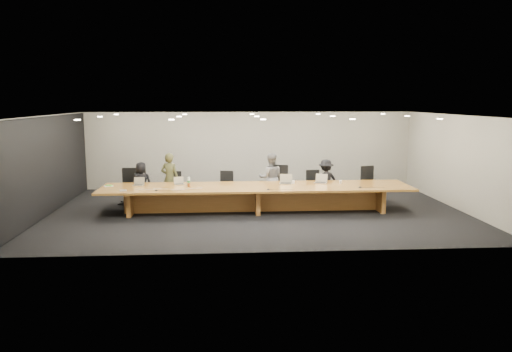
{
  "coord_description": "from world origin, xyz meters",
  "views": [
    {
      "loc": [
        -1.01,
        -14.28,
        3.24
      ],
      "look_at": [
        0.0,
        0.3,
        1.0
      ],
      "focal_mm": 35.0,
      "sensor_mm": 36.0,
      "label": 1
    }
  ],
  "objects_px": {
    "chair_far_left": "(129,186)",
    "chair_far_right": "(371,183)",
    "water_bottle": "(189,182)",
    "conference_table": "(257,194)",
    "paper_cup_near": "(294,182)",
    "chair_left": "(175,187)",
    "person_d": "(326,181)",
    "av_box": "(123,191)",
    "laptop_a": "(138,181)",
    "laptop_d": "(286,179)",
    "person_a": "(141,183)",
    "person_b": "(170,179)",
    "paper_cup_far": "(341,182)",
    "person_c": "(271,178)",
    "mic_right": "(360,187)",
    "chair_right": "(314,186)",
    "mic_left": "(156,190)",
    "amber_mug": "(189,185)",
    "chair_mid_right": "(280,184)",
    "laptop_e": "(321,179)",
    "chair_mid_left": "(226,187)",
    "mic_center": "(268,189)",
    "laptop_b": "(179,181)"
  },
  "relations": [
    {
      "from": "chair_far_left",
      "to": "chair_far_right",
      "type": "bearing_deg",
      "value": 3.03
    },
    {
      "from": "chair_far_right",
      "to": "water_bottle",
      "type": "distance_m",
      "value": 5.9
    },
    {
      "from": "conference_table",
      "to": "paper_cup_near",
      "type": "bearing_deg",
      "value": 17.04
    },
    {
      "from": "chair_left",
      "to": "person_d",
      "type": "xyz_separation_m",
      "value": [
        4.81,
        -0.05,
        0.17
      ]
    },
    {
      "from": "paper_cup_near",
      "to": "av_box",
      "type": "relative_size",
      "value": 0.52
    },
    {
      "from": "laptop_a",
      "to": "laptop_d",
      "type": "height_order",
      "value": "laptop_d"
    },
    {
      "from": "laptop_d",
      "to": "paper_cup_near",
      "type": "bearing_deg",
      "value": 17.84
    },
    {
      "from": "chair_left",
      "to": "person_a",
      "type": "height_order",
      "value": "person_a"
    },
    {
      "from": "person_b",
      "to": "paper_cup_far",
      "type": "bearing_deg",
      "value": -171.47
    },
    {
      "from": "person_c",
      "to": "paper_cup_far",
      "type": "relative_size",
      "value": 18.14
    },
    {
      "from": "conference_table",
      "to": "mic_right",
      "type": "distance_m",
      "value": 2.99
    },
    {
      "from": "paper_cup_near",
      "to": "chair_right",
      "type": "bearing_deg",
      "value": 48.0
    },
    {
      "from": "laptop_a",
      "to": "laptop_d",
      "type": "xyz_separation_m",
      "value": [
        4.36,
        -0.01,
        0.03
      ]
    },
    {
      "from": "person_d",
      "to": "mic_left",
      "type": "height_order",
      "value": "person_d"
    },
    {
      "from": "chair_left",
      "to": "amber_mug",
      "type": "relative_size",
      "value": 10.08
    },
    {
      "from": "chair_right",
      "to": "person_c",
      "type": "xyz_separation_m",
      "value": [
        -1.4,
        0.0,
        0.27
      ]
    },
    {
      "from": "paper_cup_far",
      "to": "person_d",
      "type": "bearing_deg",
      "value": 103.96
    },
    {
      "from": "chair_far_left",
      "to": "chair_far_right",
      "type": "height_order",
      "value": "chair_far_left"
    },
    {
      "from": "conference_table",
      "to": "chair_mid_right",
      "type": "relative_size",
      "value": 7.51
    },
    {
      "from": "chair_right",
      "to": "av_box",
      "type": "distance_m",
      "value": 5.94
    },
    {
      "from": "conference_table",
      "to": "paper_cup_near",
      "type": "height_order",
      "value": "paper_cup_near"
    },
    {
      "from": "laptop_a",
      "to": "mic_right",
      "type": "height_order",
      "value": "laptop_a"
    },
    {
      "from": "chair_far_right",
      "to": "person_b",
      "type": "relative_size",
      "value": 0.7
    },
    {
      "from": "person_c",
      "to": "laptop_d",
      "type": "distance_m",
      "value": 0.99
    },
    {
      "from": "laptop_e",
      "to": "person_d",
      "type": "bearing_deg",
      "value": 93.37
    },
    {
      "from": "laptop_d",
      "to": "laptop_e",
      "type": "relative_size",
      "value": 1.04
    },
    {
      "from": "chair_left",
      "to": "mic_left",
      "type": "height_order",
      "value": "chair_left"
    },
    {
      "from": "chair_mid_left",
      "to": "av_box",
      "type": "bearing_deg",
      "value": -133.16
    },
    {
      "from": "chair_far_left",
      "to": "person_d",
      "type": "relative_size",
      "value": 0.84
    },
    {
      "from": "conference_table",
      "to": "paper_cup_far",
      "type": "xyz_separation_m",
      "value": [
        2.55,
        0.29,
        0.27
      ]
    },
    {
      "from": "laptop_e",
      "to": "paper_cup_near",
      "type": "xyz_separation_m",
      "value": [
        -0.82,
        -0.01,
        -0.09
      ]
    },
    {
      "from": "mic_left",
      "to": "mic_center",
      "type": "xyz_separation_m",
      "value": [
        3.11,
        -0.05,
        -0.0
      ]
    },
    {
      "from": "conference_table",
      "to": "water_bottle",
      "type": "relative_size",
      "value": 36.37
    },
    {
      "from": "mic_center",
      "to": "paper_cup_near",
      "type": "bearing_deg",
      "value": 48.53
    },
    {
      "from": "chair_right",
      "to": "paper_cup_far",
      "type": "xyz_separation_m",
      "value": [
        0.62,
        -0.95,
        0.28
      ]
    },
    {
      "from": "mic_right",
      "to": "person_c",
      "type": "bearing_deg",
      "value": 144.75
    },
    {
      "from": "laptop_b",
      "to": "chair_mid_left",
      "type": "bearing_deg",
      "value": 16.98
    },
    {
      "from": "water_bottle",
      "to": "person_c",
      "type": "bearing_deg",
      "value": 22.65
    },
    {
      "from": "person_c",
      "to": "laptop_e",
      "type": "relative_size",
      "value": 4.39
    },
    {
      "from": "chair_right",
      "to": "mic_left",
      "type": "bearing_deg",
      "value": -165.44
    },
    {
      "from": "chair_far_left",
      "to": "av_box",
      "type": "height_order",
      "value": "chair_far_left"
    },
    {
      "from": "chair_mid_left",
      "to": "paper_cup_far",
      "type": "relative_size",
      "value": 11.65
    },
    {
      "from": "chair_mid_left",
      "to": "person_a",
      "type": "height_order",
      "value": "person_a"
    },
    {
      "from": "chair_mid_left",
      "to": "chair_right",
      "type": "bearing_deg",
      "value": 10.65
    },
    {
      "from": "person_d",
      "to": "laptop_e",
      "type": "distance_m",
      "value": 1.0
    },
    {
      "from": "chair_mid_right",
      "to": "chair_right",
      "type": "xyz_separation_m",
      "value": [
        1.11,
        -0.03,
        -0.08
      ]
    },
    {
      "from": "person_b",
      "to": "laptop_a",
      "type": "height_order",
      "value": "person_b"
    },
    {
      "from": "chair_mid_left",
      "to": "mic_center",
      "type": "distance_m",
      "value": 2.3
    },
    {
      "from": "chair_mid_left",
      "to": "water_bottle",
      "type": "relative_size",
      "value": 4.1
    },
    {
      "from": "mic_left",
      "to": "av_box",
      "type": "bearing_deg",
      "value": 179.87
    }
  ]
}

